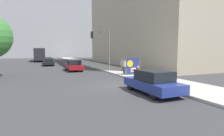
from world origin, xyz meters
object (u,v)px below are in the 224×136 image
at_px(car_on_road_nearest, 74,65).
at_px(car_on_road_distant, 48,60).
at_px(jogger_on_sidewalk, 124,66).
at_px(protest_banner, 133,66).
at_px(seated_protester, 138,72).
at_px(parked_car_curbside, 153,82).
at_px(pedestrian_behind, 122,65).
at_px(traffic_light_pole, 102,43).
at_px(car_on_road_midblock, 48,62).
at_px(city_bus_on_road, 39,54).

bearing_deg(car_on_road_nearest, car_on_road_distant, 99.07).
height_order(jogger_on_sidewalk, protest_banner, protest_banner).
bearing_deg(seated_protester, parked_car_curbside, -99.39).
bearing_deg(car_on_road_nearest, jogger_on_sidewalk, -56.66).
height_order(jogger_on_sidewalk, pedestrian_behind, pedestrian_behind).
height_order(parked_car_curbside, car_on_road_nearest, car_on_road_nearest).
xyz_separation_m(traffic_light_pole, car_on_road_nearest, (-3.08, 3.09, -2.92)).
bearing_deg(car_on_road_distant, jogger_on_sidewalk, -73.09).
xyz_separation_m(parked_car_curbside, car_on_road_distant, (-4.83, 31.21, -0.04)).
xyz_separation_m(jogger_on_sidewalk, car_on_road_midblock, (-7.11, 17.21, -0.28)).
height_order(protest_banner, traffic_light_pole, traffic_light_pole).
bearing_deg(jogger_on_sidewalk, pedestrian_behind, -113.92).
bearing_deg(car_on_road_nearest, seated_protester, -68.94).
xyz_separation_m(parked_car_curbside, car_on_road_nearest, (-2.23, 14.89, 0.01)).
distance_m(protest_banner, city_bus_on_road, 35.91).
height_order(jogger_on_sidewalk, parked_car_curbside, jogger_on_sidewalk).
relative_size(parked_car_curbside, car_on_road_distant, 0.91).
bearing_deg(city_bus_on_road, seated_protester, -77.67).
bearing_deg(parked_car_curbside, city_bus_on_road, 98.71).
bearing_deg(car_on_road_midblock, car_on_road_nearest, -75.46).
bearing_deg(car_on_road_nearest, traffic_light_pole, -45.10).
distance_m(parked_car_curbside, car_on_road_midblock, 25.93).
relative_size(protest_banner, car_on_road_midblock, 0.40).
distance_m(protest_banner, traffic_light_pole, 5.54).
xyz_separation_m(car_on_road_midblock, car_on_road_distant, (0.13, 5.76, -0.00)).
height_order(car_on_road_midblock, city_bus_on_road, city_bus_on_road).
xyz_separation_m(parked_car_curbside, car_on_road_midblock, (-4.96, 25.45, -0.04)).
xyz_separation_m(pedestrian_behind, traffic_light_pole, (-2.23, 0.99, 2.68)).
height_order(jogger_on_sidewalk, car_on_road_distant, jogger_on_sidewalk).
height_order(traffic_light_pole, car_on_road_midblock, traffic_light_pole).
relative_size(seated_protester, protest_banner, 0.65).
height_order(car_on_road_nearest, car_on_road_distant, car_on_road_nearest).
xyz_separation_m(protest_banner, city_bus_on_road, (-9.07, 34.73, 0.83)).
bearing_deg(car_on_road_distant, traffic_light_pole, -73.68).
height_order(jogger_on_sidewalk, car_on_road_nearest, jogger_on_sidewalk).
height_order(traffic_light_pole, car_on_road_distant, traffic_light_pole).
relative_size(traffic_light_pole, car_on_road_nearest, 1.17).
distance_m(traffic_light_pole, city_bus_on_road, 31.06).
distance_m(car_on_road_midblock, city_bus_on_road, 16.61).
bearing_deg(city_bus_on_road, car_on_road_nearest, -81.17).
xyz_separation_m(jogger_on_sidewalk, protest_banner, (0.49, -1.02, 0.13)).
bearing_deg(city_bus_on_road, parked_car_curbside, -81.29).
height_order(seated_protester, car_on_road_midblock, car_on_road_midblock).
bearing_deg(car_on_road_midblock, jogger_on_sidewalk, -67.54).
distance_m(jogger_on_sidewalk, car_on_road_midblock, 18.63).
height_order(jogger_on_sidewalk, traffic_light_pole, traffic_light_pole).
xyz_separation_m(seated_protester, car_on_road_nearest, (-3.96, 10.28, -0.04)).
relative_size(pedestrian_behind, car_on_road_midblock, 0.36).
distance_m(seated_protester, parked_car_curbside, 4.93).
xyz_separation_m(car_on_road_distant, city_bus_on_road, (-1.60, 10.74, 1.25)).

